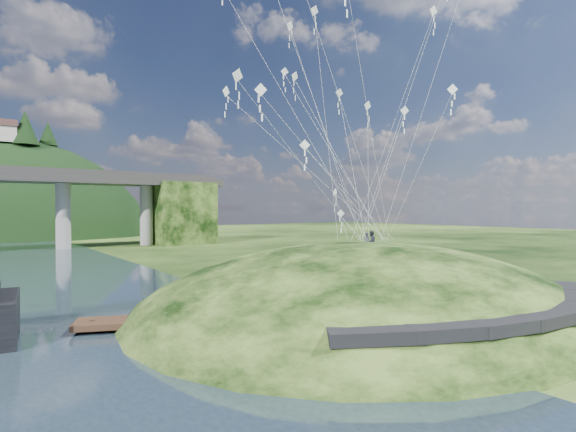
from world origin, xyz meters
TOP-DOWN VIEW (x-y plane):
  - ground at (0.00, 0.00)m, footprint 320.00×320.00m
  - grass_hill at (8.00, 2.00)m, footprint 36.00×32.00m
  - footpath at (7.46, -9.74)m, footprint 22.29×5.84m
  - wooden_dock at (-3.87, 5.12)m, footprint 14.50×8.02m
  - kite_flyers at (10.18, 3.36)m, footprint 1.17×1.51m
  - kite_swarm at (7.79, 5.36)m, footprint 19.85×15.29m

SIDE VIEW (x-z plane):
  - grass_hill at x=8.00m, z-range -8.00..5.00m
  - ground at x=0.00m, z-range 0.00..0.00m
  - wooden_dock at x=-3.87m, z-range -0.06..0.99m
  - footpath at x=7.46m, z-range 1.67..2.50m
  - kite_flyers at x=10.18m, z-range 4.87..6.68m
  - kite_swarm at x=7.79m, z-range 7.95..29.30m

